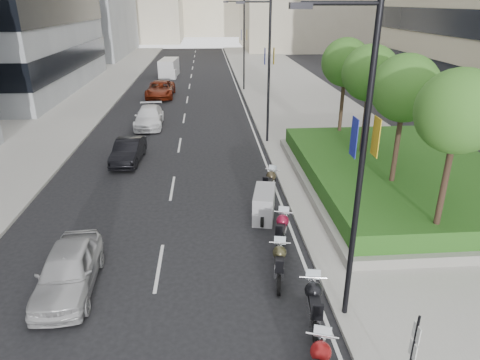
{
  "coord_description": "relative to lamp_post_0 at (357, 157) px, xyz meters",
  "views": [
    {
      "loc": [
        0.38,
        -9.0,
        8.75
      ],
      "look_at": [
        1.63,
        7.02,
        2.0
      ],
      "focal_mm": 32.0,
      "sensor_mm": 36.0,
      "label": 1
    }
  ],
  "objects": [
    {
      "name": "ground",
      "position": [
        -4.14,
        -1.0,
        -5.07
      ],
      "size": [
        160.0,
        160.0,
        0.0
      ],
      "primitive_type": "plane",
      "color": "black",
      "rests_on": "ground"
    },
    {
      "name": "sidewalk_right",
      "position": [
        4.86,
        29.0,
        -4.99
      ],
      "size": [
        10.0,
        100.0,
        0.15
      ],
      "primitive_type": "cube",
      "color": "#9E9B93",
      "rests_on": "ground"
    },
    {
      "name": "sidewalk_left",
      "position": [
        -16.14,
        29.0,
        -4.99
      ],
      "size": [
        8.0,
        100.0,
        0.15
      ],
      "primitive_type": "cube",
      "color": "#9E9B93",
      "rests_on": "ground"
    },
    {
      "name": "lane_edge",
      "position": [
        -0.44,
        29.0,
        -5.06
      ],
      "size": [
        0.12,
        100.0,
        0.01
      ],
      "primitive_type": "cube",
      "color": "silver",
      "rests_on": "ground"
    },
    {
      "name": "lane_centre",
      "position": [
        -5.64,
        29.0,
        -5.06
      ],
      "size": [
        0.12,
        100.0,
        0.01
      ],
      "primitive_type": "cube",
      "color": "silver",
      "rests_on": "ground"
    },
    {
      "name": "planter",
      "position": [
        5.86,
        9.0,
        -4.72
      ],
      "size": [
        10.0,
        14.0,
        0.4
      ],
      "primitive_type": "cube",
      "color": "gray",
      "rests_on": "sidewalk_right"
    },
    {
      "name": "hedge",
      "position": [
        5.86,
        9.0,
        -4.12
      ],
      "size": [
        9.4,
        13.4,
        0.8
      ],
      "primitive_type": "cube",
      "color": "#225117",
      "rests_on": "planter"
    },
    {
      "name": "tree_0",
      "position": [
        4.36,
        3.0,
        0.36
      ],
      "size": [
        2.8,
        2.8,
        6.3
      ],
      "color": "#332319",
      "rests_on": "planter"
    },
    {
      "name": "tree_1",
      "position": [
        4.36,
        7.0,
        0.36
      ],
      "size": [
        2.8,
        2.8,
        6.3
      ],
      "color": "#332319",
      "rests_on": "planter"
    },
    {
      "name": "tree_2",
      "position": [
        4.36,
        11.0,
        0.36
      ],
      "size": [
        2.8,
        2.8,
        6.3
      ],
      "color": "#332319",
      "rests_on": "planter"
    },
    {
      "name": "tree_3",
      "position": [
        4.36,
        15.0,
        0.36
      ],
      "size": [
        2.8,
        2.8,
        6.3
      ],
      "color": "#332319",
      "rests_on": "planter"
    },
    {
      "name": "lamp_post_0",
      "position": [
        0.0,
        0.0,
        0.0
      ],
      "size": [
        2.34,
        0.45,
        9.0
      ],
      "color": "black",
      "rests_on": "ground"
    },
    {
      "name": "lamp_post_1",
      "position": [
        0.0,
        17.0,
        0.0
      ],
      "size": [
        2.34,
        0.45,
        9.0
      ],
      "color": "black",
      "rests_on": "ground"
    },
    {
      "name": "lamp_post_2",
      "position": [
        0.0,
        35.0,
        0.0
      ],
      "size": [
        2.34,
        0.45,
        9.0
      ],
      "color": "black",
      "rests_on": "ground"
    },
    {
      "name": "parking_sign",
      "position": [
        0.66,
        -3.0,
        -3.61
      ],
      "size": [
        0.06,
        0.32,
        2.5
      ],
      "color": "black",
      "rests_on": "ground"
    },
    {
      "name": "motorcycle_2",
      "position": [
        -0.86,
        -0.21,
        -4.42
      ],
      "size": [
        0.81,
        2.43,
        1.21
      ],
      "rotation": [
        0.0,
        0.0,
        1.43
      ],
      "color": "black",
      "rests_on": "ground"
    },
    {
      "name": "motorcycle_3",
      "position": [
        -1.5,
        2.03,
        -4.47
      ],
      "size": [
        0.74,
        2.22,
        1.11
      ],
      "rotation": [
        0.0,
        0.0,
        1.4
      ],
      "color": "black",
      "rests_on": "ground"
    },
    {
      "name": "motorcycle_4",
      "position": [
        -1.05,
        4.22,
        -4.45
      ],
      "size": [
        0.93,
        2.24,
        1.15
      ],
      "rotation": [
        0.0,
        0.0,
        1.28
      ],
      "color": "black",
      "rests_on": "ground"
    },
    {
      "name": "motorcycle_5",
      "position": [
        -1.43,
        6.48,
        -4.43
      ],
      "size": [
        1.24,
        2.21,
        1.27
      ],
      "rotation": [
        0.0,
        0.0,
        1.37
      ],
      "color": "black",
      "rests_on": "ground"
    },
    {
      "name": "motorcycle_6",
      "position": [
        -0.85,
        8.87,
        -4.47
      ],
      "size": [
        1.07,
        2.11,
        1.12
      ],
      "rotation": [
        0.0,
        0.0,
        1.17
      ],
      "color": "black",
      "rests_on": "ground"
    },
    {
      "name": "car_a",
      "position": [
        -8.4,
        1.99,
        -4.34
      ],
      "size": [
        1.93,
        4.35,
        1.45
      ],
      "primitive_type": "imported",
      "rotation": [
        0.0,
        0.0,
        0.05
      ],
      "color": "#ACACAE",
      "rests_on": "ground"
    },
    {
      "name": "car_b",
      "position": [
        -8.42,
        14.05,
        -4.4
      ],
      "size": [
        1.65,
        4.14,
        1.34
      ],
      "primitive_type": "imported",
      "rotation": [
        0.0,
        0.0,
        -0.06
      ],
      "color": "black",
      "rests_on": "ground"
    },
    {
      "name": "car_c",
      "position": [
        -8.13,
        21.82,
        -4.35
      ],
      "size": [
        2.13,
        4.96,
        1.42
      ],
      "primitive_type": "imported",
      "rotation": [
        0.0,
        0.0,
        0.03
      ],
      "color": "white",
      "rests_on": "ground"
    },
    {
      "name": "car_d",
      "position": [
        -8.27,
        32.35,
        -4.3
      ],
      "size": [
        2.61,
        5.56,
        1.54
      ],
      "primitive_type": "imported",
      "rotation": [
        0.0,
        0.0,
        -0.01
      ],
      "color": "#631C0B",
      "rests_on": "ground"
    },
    {
      "name": "delivery_van",
      "position": [
        -8.35,
        44.81,
        -4.09
      ],
      "size": [
        2.3,
        5.13,
        2.09
      ],
      "rotation": [
        0.0,
        0.0,
        -0.08
      ],
      "color": "silver",
      "rests_on": "ground"
    }
  ]
}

